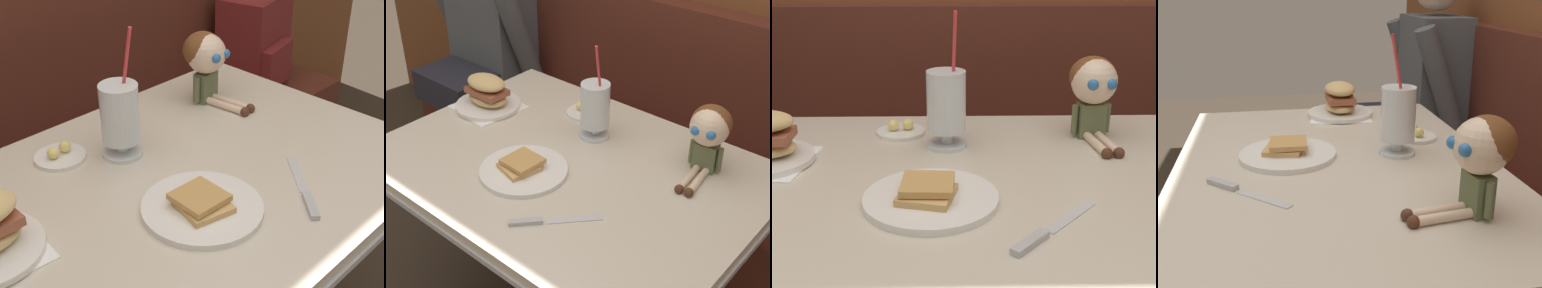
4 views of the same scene
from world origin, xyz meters
TOP-DOWN VIEW (x-y plane):
  - booth_bench at (0.00, 0.81)m, footprint 2.60×0.48m
  - diner_table at (0.00, 0.18)m, footprint 1.11×0.81m
  - toast_plate at (-0.07, 0.06)m, footprint 0.25×0.25m
  - milkshake_glass at (-0.04, 0.35)m, footprint 0.10×0.10m
  - butter_saucer at (-0.16, 0.44)m, footprint 0.12×0.12m
  - butter_knife at (0.12, -0.07)m, footprint 0.17×0.19m
  - seated_doll at (0.31, 0.41)m, footprint 0.12×0.22m
  - backpack at (1.01, 0.78)m, footprint 0.34×0.30m

SIDE VIEW (x-z plane):
  - booth_bench at x=0.00m, z-range -0.17..0.83m
  - diner_table at x=0.00m, z-range 0.17..0.91m
  - backpack at x=1.01m, z-range 0.46..0.86m
  - butter_knife at x=0.12m, z-range 0.74..0.75m
  - butter_saucer at x=-0.16m, z-range 0.73..0.77m
  - toast_plate at x=-0.07m, z-range 0.73..0.77m
  - milkshake_glass at x=-0.04m, z-range 0.68..1.00m
  - seated_doll at x=0.31m, z-range 0.77..0.97m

